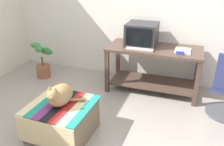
{
  "coord_description": "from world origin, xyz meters",
  "views": [
    {
      "loc": [
        0.92,
        -1.79,
        1.82
      ],
      "look_at": [
        -0.07,
        0.85,
        0.55
      ],
      "focal_mm": 37.65,
      "sensor_mm": 36.0,
      "label": 1
    }
  ],
  "objects": [
    {
      "name": "ottoman_with_blanket",
      "position": [
        -0.42,
        0.13,
        0.2
      ],
      "size": [
        0.71,
        0.69,
        0.4
      ],
      "color": "#7A664C",
      "rests_on": "ground_plane"
    },
    {
      "name": "pen",
      "position": [
        0.8,
        1.67,
        0.72
      ],
      "size": [
        0.14,
        0.04,
        0.01
      ],
      "primitive_type": "cylinder",
      "rotation": [
        0.0,
        1.57,
        2.88
      ],
      "color": "#B7B7BC",
      "rests_on": "desk"
    },
    {
      "name": "cat",
      "position": [
        -0.42,
        0.13,
        0.53
      ],
      "size": [
        0.36,
        0.38,
        0.29
      ],
      "rotation": [
        0.0,
        0.0,
        -0.02
      ],
      "color": "#9E7A4C",
      "rests_on": "ottoman_with_blanket"
    },
    {
      "name": "tv_monitor",
      "position": [
        0.11,
        1.67,
        0.88
      ],
      "size": [
        0.47,
        0.48,
        0.34
      ],
      "rotation": [
        0.0,
        0.0,
        0.03
      ],
      "color": "#28282B",
      "rests_on": "desk"
    },
    {
      "name": "back_wall",
      "position": [
        0.0,
        2.05,
        1.3
      ],
      "size": [
        8.0,
        0.1,
        2.6
      ],
      "primitive_type": "cube",
      "color": "silver",
      "rests_on": "ground_plane"
    },
    {
      "name": "desk",
      "position": [
        0.34,
        1.6,
        0.49
      ],
      "size": [
        1.42,
        0.69,
        0.72
      ],
      "rotation": [
        0.0,
        0.0,
        0.03
      ],
      "color": "#4C382D",
      "rests_on": "ground_plane"
    },
    {
      "name": "book",
      "position": [
        0.75,
        1.56,
        0.73
      ],
      "size": [
        0.22,
        0.27,
        0.02
      ],
      "primitive_type": "cube",
      "rotation": [
        0.0,
        0.0,
        0.02
      ],
      "color": "white",
      "rests_on": "desk"
    },
    {
      "name": "potted_plant",
      "position": [
        -1.59,
        1.42,
        0.29
      ],
      "size": [
        0.43,
        0.37,
        0.64
      ],
      "color": "brown",
      "rests_on": "ground_plane"
    },
    {
      "name": "keyboard",
      "position": [
        0.15,
        1.45,
        0.73
      ],
      "size": [
        0.41,
        0.17,
        0.02
      ],
      "primitive_type": "cube",
      "rotation": [
        0.0,
        0.0,
        0.05
      ],
      "color": "beige",
      "rests_on": "desk"
    },
    {
      "name": "stapler",
      "position": [
        0.73,
        1.43,
        0.74
      ],
      "size": [
        0.11,
        0.04,
        0.04
      ],
      "primitive_type": "cube",
      "rotation": [
        0.0,
        0.0,
        1.6
      ],
      "color": "#2342B7",
      "rests_on": "desk"
    }
  ]
}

